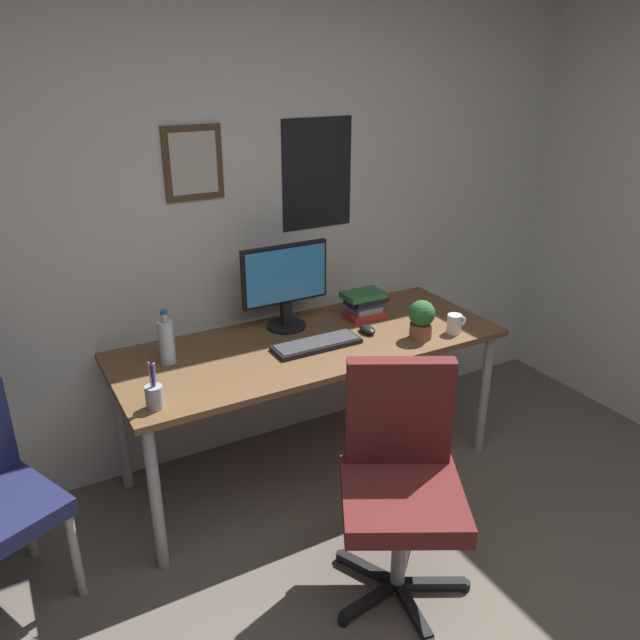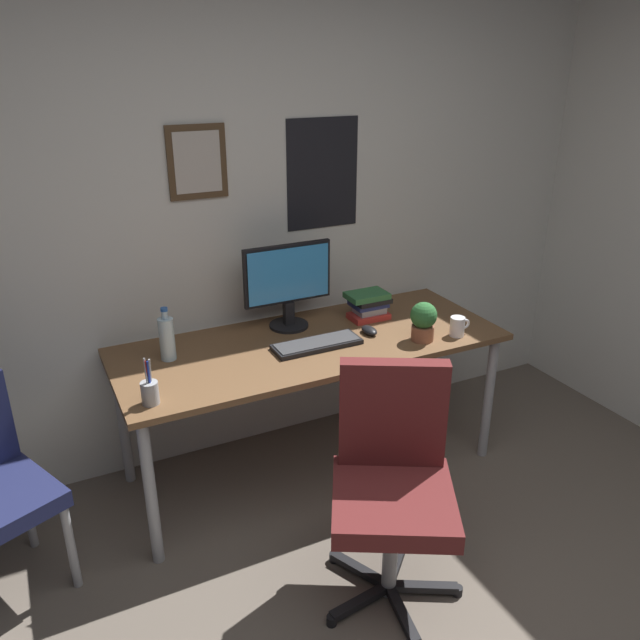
# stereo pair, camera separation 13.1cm
# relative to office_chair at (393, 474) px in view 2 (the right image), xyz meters

# --- Properties ---
(wall_back) EXTENTS (4.40, 0.10, 2.60)m
(wall_back) POSITION_rel_office_chair_xyz_m (-0.16, 1.29, 0.77)
(wall_back) COLOR silver
(wall_back) RESTS_ON ground_plane
(desk) EXTENTS (1.89, 0.75, 0.73)m
(desk) POSITION_rel_office_chair_xyz_m (0.05, 0.84, 0.14)
(desk) COLOR brown
(desk) RESTS_ON ground_plane
(office_chair) EXTENTS (0.62, 0.62, 0.95)m
(office_chair) POSITION_rel_office_chair_xyz_m (0.00, 0.00, 0.00)
(office_chair) COLOR #591E1E
(office_chair) RESTS_ON ground_plane
(monitor) EXTENTS (0.46, 0.20, 0.43)m
(monitor) POSITION_rel_office_chair_xyz_m (0.03, 1.06, 0.45)
(monitor) COLOR black
(monitor) RESTS_ON desk
(keyboard) EXTENTS (0.43, 0.15, 0.03)m
(keyboard) POSITION_rel_office_chair_xyz_m (0.05, 0.77, 0.22)
(keyboard) COLOR black
(keyboard) RESTS_ON desk
(computer_mouse) EXTENTS (0.06, 0.11, 0.04)m
(computer_mouse) POSITION_rel_office_chair_xyz_m (0.35, 0.79, 0.22)
(computer_mouse) COLOR black
(computer_mouse) RESTS_ON desk
(water_bottle) EXTENTS (0.07, 0.07, 0.25)m
(water_bottle) POSITION_rel_office_chair_xyz_m (-0.62, 0.95, 0.31)
(water_bottle) COLOR silver
(water_bottle) RESTS_ON desk
(coffee_mug_near) EXTENTS (0.11, 0.07, 0.10)m
(coffee_mug_near) POSITION_rel_office_chair_xyz_m (0.73, 0.58, 0.26)
(coffee_mug_near) COLOR white
(coffee_mug_near) RESTS_ON desk
(potted_plant) EXTENTS (0.13, 0.13, 0.19)m
(potted_plant) POSITION_rel_office_chair_xyz_m (0.55, 0.61, 0.31)
(potted_plant) COLOR brown
(potted_plant) RESTS_ON desk
(pen_cup) EXTENTS (0.07, 0.07, 0.20)m
(pen_cup) POSITION_rel_office_chair_xyz_m (-0.78, 0.59, 0.26)
(pen_cup) COLOR #9EA0A5
(pen_cup) RESTS_ON desk
(book_stack_left) EXTENTS (0.22, 0.17, 0.14)m
(book_stack_left) POSITION_rel_office_chair_xyz_m (0.46, 0.98, 0.28)
(book_stack_left) COLOR #B22D28
(book_stack_left) RESTS_ON desk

